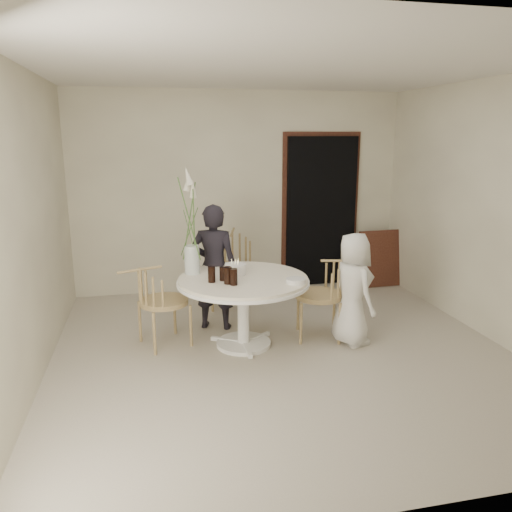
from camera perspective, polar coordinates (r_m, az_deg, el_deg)
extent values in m
plane|color=#B8B29D|center=(5.10, 3.05, -10.90)|extent=(4.50, 4.50, 0.00)
plane|color=silver|center=(4.67, 3.50, 20.77)|extent=(4.50, 4.50, 0.00)
plane|color=#ECE5C6|center=(6.88, -1.81, 7.27)|extent=(4.50, 0.00, 4.50)
plane|color=#ECE5C6|center=(2.66, 16.37, -3.80)|extent=(4.50, 0.00, 4.50)
plane|color=#ECE5C6|center=(4.64, -24.61, 2.86)|extent=(0.00, 4.50, 4.50)
plane|color=#ECE5C6|center=(5.73, 25.57, 4.62)|extent=(0.00, 4.50, 4.50)
cube|color=black|center=(7.16, 7.42, 4.99)|extent=(1.00, 0.10, 2.10)
cube|color=#582D1E|center=(7.19, 7.33, 5.51)|extent=(1.12, 0.03, 2.22)
cylinder|color=white|center=(5.24, -1.43, -9.94)|extent=(0.56, 0.56, 0.04)
cylinder|color=white|center=(5.12, -1.45, -6.61)|extent=(0.12, 0.12, 0.65)
cylinder|color=white|center=(5.01, -1.47, -2.96)|extent=(1.33, 1.33, 0.03)
cylinder|color=white|center=(5.01, -1.47, -2.69)|extent=(1.30, 1.30, 0.04)
cube|color=#582D1E|center=(7.32, 13.96, -0.29)|extent=(0.61, 0.20, 0.80)
cylinder|color=tan|center=(6.13, -5.01, -4.23)|extent=(0.03, 0.03, 0.48)
cylinder|color=tan|center=(6.09, -1.00, -4.29)|extent=(0.03, 0.03, 0.48)
cylinder|color=tan|center=(6.53, -4.56, -3.08)|extent=(0.03, 0.03, 0.48)
cylinder|color=tan|center=(6.50, -0.81, -3.12)|extent=(0.03, 0.03, 0.48)
cylinder|color=tan|center=(6.23, -2.87, -1.36)|extent=(0.53, 0.53, 0.05)
cylinder|color=tan|center=(5.58, 4.83, -6.23)|extent=(0.03, 0.03, 0.45)
cylinder|color=tan|center=(5.21, 5.16, -7.73)|extent=(0.03, 0.03, 0.45)
cylinder|color=tan|center=(5.63, 8.90, -6.19)|extent=(0.03, 0.03, 0.45)
cylinder|color=tan|center=(5.26, 9.53, -7.66)|extent=(0.03, 0.03, 0.45)
cylinder|color=tan|center=(5.33, 7.19, -4.48)|extent=(0.50, 0.50, 0.05)
cylinder|color=tan|center=(5.19, -7.47, -7.91)|extent=(0.03, 0.03, 0.44)
cylinder|color=tan|center=(5.52, -9.27, -6.61)|extent=(0.03, 0.03, 0.44)
cylinder|color=tan|center=(5.04, -11.54, -8.73)|extent=(0.03, 0.03, 0.44)
cylinder|color=tan|center=(5.39, -13.13, -7.33)|extent=(0.03, 0.03, 0.44)
cylinder|color=tan|center=(5.20, -10.47, -5.14)|extent=(0.49, 0.49, 0.05)
imported|color=black|center=(5.51, -4.83, -1.29)|extent=(0.59, 0.49, 1.40)
imported|color=white|center=(5.20, 11.02, -3.75)|extent=(0.48, 0.63, 1.17)
cylinder|color=white|center=(5.11, -2.37, -1.50)|extent=(0.22, 0.22, 0.11)
cylinder|color=#FDECA0|center=(5.09, -2.37, -0.65)|extent=(0.01, 0.01, 0.05)
cylinder|color=#FDECA0|center=(5.12, -2.04, -0.56)|extent=(0.01, 0.01, 0.05)
cylinder|color=#FDECA0|center=(5.10, -2.80, -0.63)|extent=(0.01, 0.01, 0.05)
cylinder|color=#FDECA0|center=(5.06, -2.11, -0.74)|extent=(0.01, 0.01, 0.05)
cylinder|color=black|center=(4.78, -3.24, -2.23)|extent=(0.09, 0.09, 0.17)
cylinder|color=black|center=(4.74, -2.57, -2.40)|extent=(0.09, 0.09, 0.16)
cylinder|color=black|center=(4.84, -5.10, -2.11)|extent=(0.08, 0.08, 0.16)
cylinder|color=black|center=(4.89, -3.83, -2.05)|extent=(0.08, 0.08, 0.14)
cylinder|color=white|center=(4.82, 4.57, -2.86)|extent=(0.22, 0.22, 0.05)
cylinder|color=silver|center=(5.15, -7.33, -0.41)|extent=(0.16, 0.16, 0.29)
cylinder|color=#456C2E|center=(5.07, -7.10, 3.59)|extent=(0.01, 0.01, 0.73)
cone|color=#F0E8CE|center=(5.02, -7.22, 7.70)|extent=(0.07, 0.07, 0.19)
cylinder|color=#456C2E|center=(5.10, -7.64, 3.98)|extent=(0.01, 0.01, 0.79)
cone|color=#F0E8CE|center=(5.04, -7.78, 8.42)|extent=(0.07, 0.07, 0.19)
cylinder|color=#456C2E|center=(5.04, -7.66, 4.23)|extent=(0.01, 0.01, 0.86)
cone|color=#F0E8CE|center=(4.99, -7.82, 9.08)|extent=(0.07, 0.07, 0.19)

